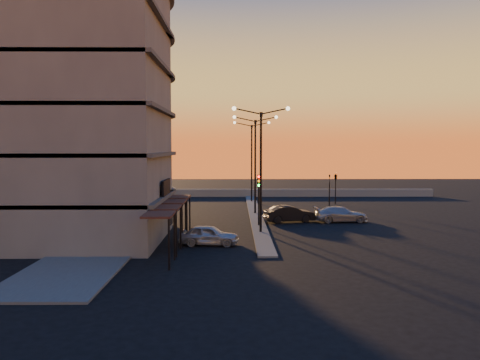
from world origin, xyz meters
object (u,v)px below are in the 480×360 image
at_px(streetlamp_mid, 255,156).
at_px(car_sedan, 289,214).
at_px(car_hatchback, 209,235).
at_px(car_wagon, 341,214).
at_px(traffic_light_main, 259,192).

height_order(streetlamp_mid, car_sedan, streetlamp_mid).
distance_m(car_hatchback, car_wagon, 14.49).
bearing_deg(traffic_light_main, car_hatchback, -117.14).
xyz_separation_m(car_sedan, car_wagon, (4.49, 0.12, -0.05)).
distance_m(traffic_light_main, car_sedan, 4.18).
bearing_deg(traffic_light_main, streetlamp_mid, 90.00).
bearing_deg(car_wagon, car_hatchback, 128.02).
xyz_separation_m(streetlamp_mid, car_wagon, (7.26, -4.74, -4.92)).
xyz_separation_m(streetlamp_mid, car_hatchback, (-3.66, -14.26, -4.92)).
relative_size(streetlamp_mid, traffic_light_main, 2.24).
bearing_deg(car_hatchback, car_wagon, -43.48).
distance_m(streetlamp_mid, car_hatchback, 15.52).
distance_m(streetlamp_mid, car_sedan, 7.42).
relative_size(streetlamp_mid, car_sedan, 2.17).
relative_size(traffic_light_main, car_hatchback, 1.07).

